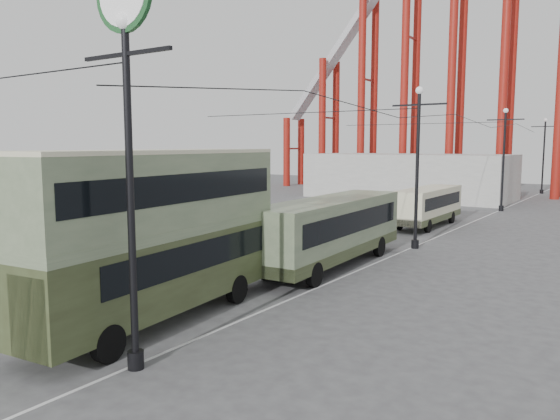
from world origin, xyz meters
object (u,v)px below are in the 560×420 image
Objects in this scene: double_decker_bus at (156,226)px; single_decker_green at (330,229)px; lamp_post_near at (126,72)px; pedestrian at (260,243)px; single_decker_cream at (428,205)px.

double_decker_bus reaches higher than single_decker_green.
lamp_post_near is 0.97× the size of double_decker_bus.
pedestrian is at bearing 101.33° from double_decker_bus.
pedestrian is (-5.70, 13.45, -6.98)m from lamp_post_near.
single_decker_green is (0.73, 10.80, -1.38)m from double_decker_bus.
single_decker_cream is 16.88m from pedestrian.
lamp_post_near is 0.90× the size of single_decker_green.
pedestrian is at bearing -174.80° from single_decker_green.
double_decker_bus reaches higher than single_decker_cream.
pedestrian is at bearing 112.97° from lamp_post_near.
single_decker_cream is (-2.39, 29.99, -6.26)m from lamp_post_near.
double_decker_bus is 26.83m from single_decker_cream.
single_decker_green is at bearing -171.47° from pedestrian.
single_decker_green is at bearing -88.32° from single_decker_cream.
single_decker_cream is (0.15, 26.78, -1.68)m from double_decker_bus.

